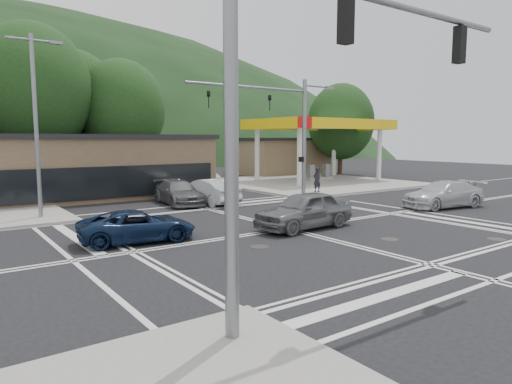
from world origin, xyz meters
TOP-DOWN VIEW (x-y plane):
  - ground at (0.00, 0.00)m, footprint 120.00×120.00m
  - sidewalk_ne at (15.00, 15.00)m, footprint 16.00×16.00m
  - gas_station_canopy at (16.99, 15.99)m, footprint 12.32×8.34m
  - convenience_store at (20.00, 25.00)m, footprint 10.00×6.00m
  - commercial_row at (-8.00, 17.00)m, footprint 24.00×8.00m
  - hill_north at (0.00, 90.00)m, footprint 252.00×126.00m
  - tree_n_b at (-6.00, 24.00)m, footprint 9.00×9.00m
  - tree_n_c at (1.00, 24.00)m, footprint 7.60×7.60m
  - tree_n_e at (-2.00, 28.00)m, footprint 8.40×8.40m
  - tree_ne at (24.00, 20.00)m, footprint 7.20×7.20m
  - streetlight_nw at (-8.44, 9.00)m, footprint 2.50×0.25m
  - signal_mast_ne at (6.95, 8.20)m, footprint 11.65×0.30m
  - signal_mast_sw at (-6.39, -8.20)m, footprint 9.14×0.28m
  - car_blue_west at (-6.38, 1.50)m, footprint 4.74×2.66m
  - car_grey_center at (0.70, -0.30)m, footprint 5.03×2.29m
  - car_silver_east at (11.55, -0.30)m, footprint 5.57×3.01m
  - car_queue_a at (1.00, 9.00)m, footprint 2.26×4.91m
  - car_queue_b at (5.50, 17.18)m, footprint 2.03×4.13m
  - car_northbound at (-0.50, 9.90)m, footprint 2.59×5.19m
  - pedestrian at (9.96, 8.73)m, footprint 0.66×0.44m

SIDE VIEW (x-z plane):
  - ground at x=0.00m, z-range 0.00..0.00m
  - hill_north at x=0.00m, z-range -70.00..70.00m
  - sidewalk_ne at x=15.00m, z-range 0.00..0.15m
  - car_blue_west at x=-6.38m, z-range 0.00..1.25m
  - car_queue_b at x=5.50m, z-range 0.00..1.35m
  - car_northbound at x=-0.50m, z-range 0.00..1.45m
  - car_silver_east at x=11.55m, z-range 0.00..1.53m
  - car_queue_a at x=1.00m, z-range 0.00..1.56m
  - car_grey_center at x=0.70m, z-range 0.00..1.67m
  - pedestrian at x=9.96m, z-range 0.15..1.95m
  - convenience_store at x=20.00m, z-range 0.00..3.80m
  - commercial_row at x=-8.00m, z-range 0.00..4.00m
  - gas_station_canopy at x=16.99m, z-range 2.17..7.92m
  - streetlight_nw at x=-8.44m, z-range 0.55..9.55m
  - signal_mast_ne at x=6.95m, z-range 1.07..9.07m
  - signal_mast_sw at x=-6.39m, z-range 1.12..9.12m
  - tree_ne at x=24.00m, z-range 0.85..10.84m
  - tree_n_c at x=1.00m, z-range 1.06..11.93m
  - tree_n_e at x=-2.00m, z-range 1.15..13.13m
  - tree_n_b at x=-6.00m, z-range 1.30..14.28m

